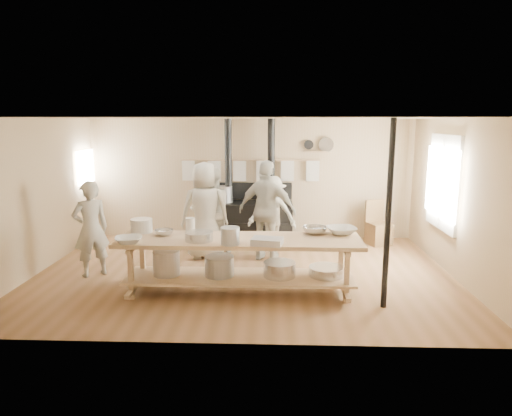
{
  "coord_description": "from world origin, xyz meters",
  "views": [
    {
      "loc": [
        0.5,
        -7.41,
        2.57
      ],
      "look_at": [
        0.21,
        0.2,
        1.1
      ],
      "focal_mm": 32.0,
      "sensor_mm": 36.0,
      "label": 1
    }
  ],
  "objects_px": {
    "prep_table": "(239,260)",
    "cook_by_window": "(272,214)",
    "cook_left": "(211,211)",
    "cook_right": "(267,211)",
    "cook_center": "(205,210)",
    "chair": "(378,231)",
    "cook_far_left": "(91,229)",
    "stove": "(250,217)",
    "roasting_pan": "(267,241)"
  },
  "relations": [
    {
      "from": "cook_far_left",
      "to": "cook_right",
      "type": "relative_size",
      "value": 0.86
    },
    {
      "from": "cook_far_left",
      "to": "cook_right",
      "type": "bearing_deg",
      "value": 161.31
    },
    {
      "from": "prep_table",
      "to": "cook_left",
      "type": "distance_m",
      "value": 2.25
    },
    {
      "from": "stove",
      "to": "chair",
      "type": "xyz_separation_m",
      "value": [
        2.71,
        -0.15,
        -0.25
      ]
    },
    {
      "from": "stove",
      "to": "cook_center",
      "type": "relative_size",
      "value": 1.43
    },
    {
      "from": "cook_center",
      "to": "chair",
      "type": "xyz_separation_m",
      "value": [
        3.48,
        1.09,
        -0.64
      ]
    },
    {
      "from": "cook_center",
      "to": "cook_right",
      "type": "height_order",
      "value": "cook_right"
    },
    {
      "from": "cook_far_left",
      "to": "chair",
      "type": "distance_m",
      "value": 5.67
    },
    {
      "from": "roasting_pan",
      "to": "chair",
      "type": "bearing_deg",
      "value": 54.4
    },
    {
      "from": "prep_table",
      "to": "cook_right",
      "type": "distance_m",
      "value": 1.79
    },
    {
      "from": "prep_table",
      "to": "cook_right",
      "type": "bearing_deg",
      "value": 76.83
    },
    {
      "from": "cook_left",
      "to": "prep_table",
      "type": "bearing_deg",
      "value": 88.82
    },
    {
      "from": "prep_table",
      "to": "cook_left",
      "type": "xyz_separation_m",
      "value": [
        -0.69,
        2.12,
        0.32
      ]
    },
    {
      "from": "cook_right",
      "to": "cook_far_left",
      "type": "bearing_deg",
      "value": 36.3
    },
    {
      "from": "cook_left",
      "to": "cook_right",
      "type": "distance_m",
      "value": 1.17
    },
    {
      "from": "cook_far_left",
      "to": "cook_left",
      "type": "height_order",
      "value": "cook_left"
    },
    {
      "from": "prep_table",
      "to": "cook_center",
      "type": "bearing_deg",
      "value": 113.31
    },
    {
      "from": "cook_far_left",
      "to": "cook_by_window",
      "type": "height_order",
      "value": "cook_far_left"
    },
    {
      "from": "cook_right",
      "to": "cook_center",
      "type": "bearing_deg",
      "value": 13.38
    },
    {
      "from": "stove",
      "to": "cook_far_left",
      "type": "height_order",
      "value": "stove"
    },
    {
      "from": "cook_far_left",
      "to": "roasting_pan",
      "type": "relative_size",
      "value": 3.78
    },
    {
      "from": "prep_table",
      "to": "cook_by_window",
      "type": "relative_size",
      "value": 2.41
    },
    {
      "from": "cook_far_left",
      "to": "cook_center",
      "type": "bearing_deg",
      "value": 174.14
    },
    {
      "from": "prep_table",
      "to": "cook_right",
      "type": "height_order",
      "value": "cook_right"
    },
    {
      "from": "stove",
      "to": "roasting_pan",
      "type": "bearing_deg",
      "value": -82.78
    },
    {
      "from": "cook_left",
      "to": "roasting_pan",
      "type": "relative_size",
      "value": 3.95
    },
    {
      "from": "cook_far_left",
      "to": "cook_left",
      "type": "distance_m",
      "value": 2.3
    },
    {
      "from": "cook_by_window",
      "to": "roasting_pan",
      "type": "distance_m",
      "value": 2.66
    },
    {
      "from": "chair",
      "to": "cook_center",
      "type": "bearing_deg",
      "value": 177.4
    },
    {
      "from": "cook_far_left",
      "to": "cook_left",
      "type": "xyz_separation_m",
      "value": [
        1.81,
        1.42,
        0.04
      ]
    },
    {
      "from": "roasting_pan",
      "to": "cook_by_window",
      "type": "bearing_deg",
      "value": 88.77
    },
    {
      "from": "prep_table",
      "to": "cook_by_window",
      "type": "height_order",
      "value": "cook_by_window"
    },
    {
      "from": "stove",
      "to": "cook_left",
      "type": "height_order",
      "value": "stove"
    },
    {
      "from": "cook_center",
      "to": "cook_left",
      "type": "bearing_deg",
      "value": -114.13
    },
    {
      "from": "cook_center",
      "to": "roasting_pan",
      "type": "xyz_separation_m",
      "value": [
        1.19,
        -2.1,
        -0.01
      ]
    },
    {
      "from": "chair",
      "to": "roasting_pan",
      "type": "xyz_separation_m",
      "value": [
        -2.29,
        -3.2,
        0.63
      ]
    },
    {
      "from": "cook_far_left",
      "to": "cook_left",
      "type": "bearing_deg",
      "value": -179.55
    },
    {
      "from": "stove",
      "to": "prep_table",
      "type": "distance_m",
      "value": 3.02
    },
    {
      "from": "prep_table",
      "to": "cook_far_left",
      "type": "bearing_deg",
      "value": 164.39
    },
    {
      "from": "roasting_pan",
      "to": "stove",
      "type": "bearing_deg",
      "value": 97.22
    },
    {
      "from": "stove",
      "to": "chair",
      "type": "bearing_deg",
      "value": -3.17
    },
    {
      "from": "cook_left",
      "to": "cook_center",
      "type": "bearing_deg",
      "value": 58.89
    },
    {
      "from": "cook_right",
      "to": "chair",
      "type": "relative_size",
      "value": 2.02
    },
    {
      "from": "prep_table",
      "to": "roasting_pan",
      "type": "xyz_separation_m",
      "value": [
        0.43,
        -0.33,
        0.38
      ]
    },
    {
      "from": "cook_center",
      "to": "roasting_pan",
      "type": "distance_m",
      "value": 2.42
    },
    {
      "from": "prep_table",
      "to": "cook_left",
      "type": "height_order",
      "value": "cook_left"
    },
    {
      "from": "cook_center",
      "to": "cook_by_window",
      "type": "xyz_separation_m",
      "value": [
        1.25,
        0.55,
        -0.16
      ]
    },
    {
      "from": "cook_center",
      "to": "chair",
      "type": "relative_size",
      "value": 1.98
    },
    {
      "from": "stove",
      "to": "prep_table",
      "type": "bearing_deg",
      "value": -90.04
    },
    {
      "from": "stove",
      "to": "cook_far_left",
      "type": "xyz_separation_m",
      "value": [
        -2.5,
        -2.32,
        0.28
      ]
    }
  ]
}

